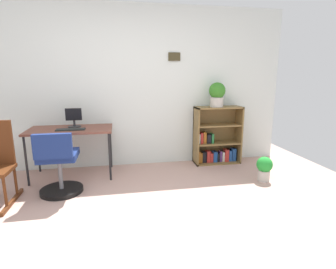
% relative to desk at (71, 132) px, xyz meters
% --- Properties ---
extents(ground_plane, '(6.24, 6.24, 0.00)m').
position_rel_desk_xyz_m(ground_plane, '(0.79, -1.73, -0.66)').
color(ground_plane, tan).
extents(wall_back, '(5.20, 0.12, 2.50)m').
position_rel_desk_xyz_m(wall_back, '(0.79, 0.42, 0.60)').
color(wall_back, silver).
rests_on(wall_back, ground_plane).
extents(desk, '(1.16, 0.63, 0.71)m').
position_rel_desk_xyz_m(desk, '(0.00, 0.00, 0.00)').
color(desk, brown).
rests_on(desk, ground_plane).
extents(monitor, '(0.23, 0.18, 0.27)m').
position_rel_desk_xyz_m(monitor, '(0.04, 0.11, 0.18)').
color(monitor, '#262628').
rests_on(monitor, desk).
extents(keyboard, '(0.38, 0.13, 0.02)m').
position_rel_desk_xyz_m(keyboard, '(0.02, -0.12, 0.06)').
color(keyboard, '#232726').
rests_on(keyboard, desk).
extents(office_chair, '(0.52, 0.55, 0.81)m').
position_rel_desk_xyz_m(office_chair, '(-0.06, -0.63, -0.30)').
color(office_chair, black).
rests_on(office_chair, ground_plane).
extents(bookshelf_low, '(0.76, 0.30, 0.95)m').
position_rel_desk_xyz_m(bookshelf_low, '(2.27, 0.22, -0.25)').
color(bookshelf_low, brown).
rests_on(bookshelf_low, ground_plane).
extents(potted_plant_on_shelf, '(0.26, 0.26, 0.39)m').
position_rel_desk_xyz_m(potted_plant_on_shelf, '(2.24, 0.17, 0.50)').
color(potted_plant_on_shelf, '#B7B2A8').
rests_on(potted_plant_on_shelf, bookshelf_low).
extents(potted_plant_floor, '(0.22, 0.22, 0.35)m').
position_rel_desk_xyz_m(potted_plant_floor, '(2.64, -0.70, -0.46)').
color(potted_plant_floor, '#B7B2A8').
rests_on(potted_plant_floor, ground_plane).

